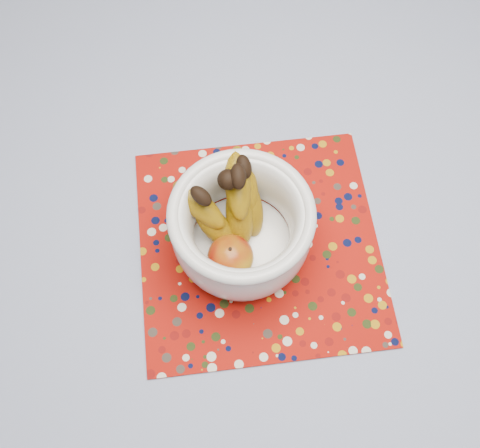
{
  "coord_description": "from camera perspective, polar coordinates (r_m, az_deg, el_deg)",
  "views": [
    {
      "loc": [
        -0.25,
        -0.41,
        1.59
      ],
      "look_at": [
        -0.11,
        -0.1,
        0.84
      ],
      "focal_mm": 42.0,
      "sensor_mm": 36.0,
      "label": 1
    }
  ],
  "objects": [
    {
      "name": "table",
      "position": [
        1.03,
        3.29,
        2.99
      ],
      "size": [
        1.2,
        1.2,
        0.75
      ],
      "color": "brown",
      "rests_on": "ground"
    },
    {
      "name": "tablecloth",
      "position": [
        0.96,
        3.54,
        5.24
      ],
      "size": [
        1.32,
        1.32,
        0.01
      ],
      "primitive_type": "cube",
      "color": "slate",
      "rests_on": "table"
    },
    {
      "name": "placemat",
      "position": [
        0.89,
        1.95,
        -2.13
      ],
      "size": [
        0.47,
        0.47,
        0.0
      ],
      "primitive_type": "cube",
      "rotation": [
        0.0,
        0.0,
        -0.31
      ],
      "color": "#980F08",
      "rests_on": "tablecloth"
    },
    {
      "name": "fruit_bowl",
      "position": [
        0.83,
        -0.29,
        0.38
      ],
      "size": [
        0.22,
        0.22,
        0.16
      ],
      "color": "white",
      "rests_on": "placemat"
    }
  ]
}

